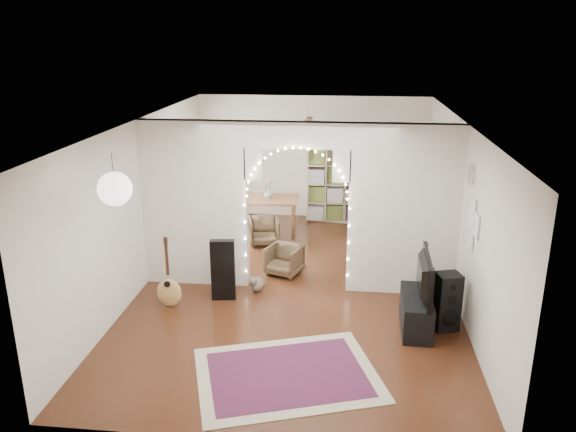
# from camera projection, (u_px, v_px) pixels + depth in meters

# --- Properties ---
(floor) EXTENTS (7.50, 7.50, 0.00)m
(floor) POSITION_uv_depth(u_px,v_px,m) (297.00, 286.00, 9.24)
(floor) COLOR black
(floor) RESTS_ON ground
(ceiling) EXTENTS (5.00, 7.50, 0.02)m
(ceiling) POSITION_uv_depth(u_px,v_px,m) (298.00, 122.00, 8.41)
(ceiling) COLOR white
(ceiling) RESTS_ON wall_back
(wall_back) EXTENTS (5.00, 0.02, 2.70)m
(wall_back) POSITION_uv_depth(u_px,v_px,m) (313.00, 158.00, 12.37)
(wall_back) COLOR silver
(wall_back) RESTS_ON floor
(wall_front) EXTENTS (5.00, 0.02, 2.70)m
(wall_front) POSITION_uv_depth(u_px,v_px,m) (261.00, 324.00, 5.28)
(wall_front) COLOR silver
(wall_front) RESTS_ON floor
(wall_left) EXTENTS (0.02, 7.50, 2.70)m
(wall_left) POSITION_uv_depth(u_px,v_px,m) (144.00, 203.00, 9.08)
(wall_left) COLOR silver
(wall_left) RESTS_ON floor
(wall_right) EXTENTS (0.02, 7.50, 2.70)m
(wall_right) POSITION_uv_depth(u_px,v_px,m) (460.00, 213.00, 8.57)
(wall_right) COLOR silver
(wall_right) RESTS_ON floor
(divider_wall) EXTENTS (5.00, 0.20, 2.70)m
(divider_wall) POSITION_uv_depth(u_px,v_px,m) (297.00, 203.00, 8.80)
(divider_wall) COLOR silver
(divider_wall) RESTS_ON floor
(fairy_lights) EXTENTS (1.64, 0.04, 1.60)m
(fairy_lights) POSITION_uv_depth(u_px,v_px,m) (297.00, 198.00, 8.64)
(fairy_lights) COLOR #FFEABF
(fairy_lights) RESTS_ON divider_wall
(window) EXTENTS (0.04, 1.20, 1.40)m
(window) POSITION_uv_depth(u_px,v_px,m) (178.00, 168.00, 10.74)
(window) COLOR white
(window) RESTS_ON wall_left
(wall_clock) EXTENTS (0.03, 0.31, 0.31)m
(wall_clock) POSITION_uv_depth(u_px,v_px,m) (471.00, 174.00, 7.77)
(wall_clock) COLOR white
(wall_clock) RESTS_ON wall_right
(picture_frames) EXTENTS (0.02, 0.50, 0.70)m
(picture_frames) POSITION_uv_depth(u_px,v_px,m) (473.00, 224.00, 7.58)
(picture_frames) COLOR white
(picture_frames) RESTS_ON wall_right
(paper_lantern) EXTENTS (0.40, 0.40, 0.40)m
(paper_lantern) POSITION_uv_depth(u_px,v_px,m) (115.00, 189.00, 6.47)
(paper_lantern) COLOR white
(paper_lantern) RESTS_ON ceiling
(ceiling_fan) EXTENTS (1.10, 1.10, 0.30)m
(ceiling_fan) POSITION_uv_depth(u_px,v_px,m) (307.00, 122.00, 10.39)
(ceiling_fan) COLOR gold
(ceiling_fan) RESTS_ON ceiling
(area_rug) EXTENTS (2.56, 2.22, 0.02)m
(area_rug) POSITION_uv_depth(u_px,v_px,m) (287.00, 374.00, 6.83)
(area_rug) COLOR maroon
(area_rug) RESTS_ON floor
(guitar_case) EXTENTS (0.38, 0.17, 0.98)m
(guitar_case) POSITION_uv_depth(u_px,v_px,m) (223.00, 270.00, 8.64)
(guitar_case) COLOR black
(guitar_case) RESTS_ON floor
(acoustic_guitar) EXTENTS (0.40, 0.20, 0.95)m
(acoustic_guitar) POSITION_uv_depth(u_px,v_px,m) (168.00, 281.00, 8.42)
(acoustic_guitar) COLOR #B38247
(acoustic_guitar) RESTS_ON floor
(tabby_cat) EXTENTS (0.30, 0.46, 0.31)m
(tabby_cat) POSITION_uv_depth(u_px,v_px,m) (257.00, 284.00, 9.02)
(tabby_cat) COLOR brown
(tabby_cat) RESTS_ON floor
(floor_speaker) EXTENTS (0.39, 0.36, 0.83)m
(floor_speaker) POSITION_uv_depth(u_px,v_px,m) (447.00, 302.00, 7.78)
(floor_speaker) COLOR black
(floor_speaker) RESTS_ON floor
(media_console) EXTENTS (0.43, 1.01, 0.50)m
(media_console) POSITION_uv_depth(u_px,v_px,m) (416.00, 312.00, 7.83)
(media_console) COLOR black
(media_console) RESTS_ON floor
(tv) EXTENTS (0.17, 1.08, 0.62)m
(tv) POSITION_uv_depth(u_px,v_px,m) (419.00, 276.00, 7.66)
(tv) COLOR black
(tv) RESTS_ON media_console
(bookcase) EXTENTS (1.71, 0.66, 1.70)m
(bookcase) POSITION_uv_depth(u_px,v_px,m) (345.00, 183.00, 12.22)
(bookcase) COLOR beige
(bookcase) RESTS_ON floor
(dining_table) EXTENTS (1.23, 0.85, 0.76)m
(dining_table) POSITION_uv_depth(u_px,v_px,m) (268.00, 202.00, 11.49)
(dining_table) COLOR brown
(dining_table) RESTS_ON floor
(flower_vase) EXTENTS (0.19, 0.19, 0.19)m
(flower_vase) POSITION_uv_depth(u_px,v_px,m) (268.00, 194.00, 11.44)
(flower_vase) COLOR silver
(flower_vase) RESTS_ON dining_table
(dining_chair_left) EXTENTS (0.68, 0.70, 0.53)m
(dining_chair_left) POSITION_uv_depth(u_px,v_px,m) (264.00, 231.00, 11.02)
(dining_chair_left) COLOR #4A3925
(dining_chair_left) RESTS_ON floor
(dining_chair_right) EXTENTS (0.70, 0.71, 0.51)m
(dining_chair_right) POSITION_uv_depth(u_px,v_px,m) (284.00, 260.00, 9.64)
(dining_chair_right) COLOR #4A3925
(dining_chair_right) RESTS_ON floor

